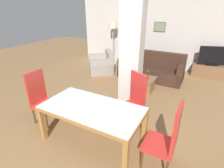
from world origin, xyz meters
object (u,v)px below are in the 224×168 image
tv_stand (210,71)px  tv_screen (214,56)px  dining_chair_head_left (41,97)px  dining_table (92,114)px  bottle (147,76)px  dining_chair_head_right (167,138)px  armchair (102,65)px  coffee_table (144,84)px  floor_lamp (113,29)px  sofa (151,70)px  dining_chair_far_right (133,99)px

tv_stand → tv_screen: size_ratio=1.25×
dining_chair_head_left → dining_table: bearing=90.0°
dining_table → bottle: size_ratio=6.66×
tv_stand → dining_chair_head_right: bearing=-96.6°
bottle → tv_stand: 2.78m
dining_table → armchair: bearing=118.9°
dining_table → bottle: 2.36m
dining_chair_head_left → tv_stand: (3.15, 4.62, -0.35)m
dining_table → coffee_table: (0.16, 2.46, -0.37)m
coffee_table → armchair: bearing=157.4°
coffee_table → tv_screen: tv_screen is taller
dining_chair_head_right → floor_lamp: (-3.28, 4.45, 0.86)m
dining_chair_head_left → tv_screen: size_ratio=1.23×
tv_screen → dining_table: bearing=48.7°
armchair → tv_screen: size_ratio=1.36×
dining_chair_head_right → bottle: dining_chair_head_right is taller
coffee_table → tv_stand: size_ratio=0.52×
dining_chair_head_right → armchair: 4.54m
dining_table → sofa: sofa is taller
dining_chair_far_right → sofa: 2.77m
dining_table → sofa: size_ratio=0.85×
sofa → floor_lamp: size_ratio=1.25×
armchair → tv_stand: 3.90m
dining_chair_head_right → bottle: bearing=24.0°
armchair → bottle: size_ratio=4.67×
dining_chair_head_right → sofa: 3.80m
sofa → armchair: size_ratio=1.69×
armchair → tv_stand: (3.66, 1.34, -0.05)m
dining_table → tv_stand: (1.85, 4.62, -0.36)m
bottle → tv_stand: bottle is taller
dining_table → tv_stand: bearing=68.2°
dining_chair_far_right → tv_screen: dining_chair_far_right is taller
dining_table → floor_lamp: (-1.96, 4.45, 0.86)m
floor_lamp → tv_screen: bearing=2.5°
dining_chair_far_right → tv_screen: bearing=-82.0°
dining_table → tv_screen: (1.85, 4.62, 0.18)m
bottle → floor_lamp: 3.20m
dining_chair_head_left → bottle: dining_chair_head_left is taller
dining_chair_far_right → tv_stand: (1.39, 3.78, -0.35)m
dining_chair_far_right → tv_screen: size_ratio=1.23×
armchair → bottle: armchair is taller
sofa → tv_screen: 2.16m
dining_table → floor_lamp: floor_lamp is taller
dining_chair_head_right → dining_table: bearing=90.0°
coffee_table → dining_chair_far_right: bearing=-79.7°
floor_lamp → dining_chair_head_left: bearing=-81.6°
dining_chair_head_left → sofa: size_ratio=0.53×
tv_screen → coffee_table: bearing=32.5°
dining_chair_head_right → armchair: bearing=43.6°
dining_chair_head_right → armchair: dining_chair_head_right is taller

